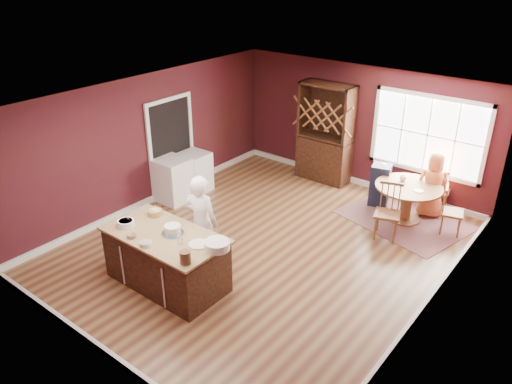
% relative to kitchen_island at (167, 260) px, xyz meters
% --- Properties ---
extents(room_shell, '(7.00, 7.00, 7.00)m').
position_rel_kitchen_island_xyz_m(room_shell, '(0.53, 1.85, 0.91)').
color(room_shell, brown).
rests_on(room_shell, ground).
extents(window, '(2.36, 0.10, 1.66)m').
position_rel_kitchen_island_xyz_m(window, '(2.03, 5.32, 1.06)').
color(window, white).
rests_on(window, room_shell).
extents(doorway, '(0.08, 1.26, 2.13)m').
position_rel_kitchen_island_xyz_m(doorway, '(-2.44, 2.45, 0.59)').
color(doorway, white).
rests_on(doorway, room_shell).
extents(kitchen_island, '(1.99, 1.04, 0.92)m').
position_rel_kitchen_island_xyz_m(kitchen_island, '(0.00, 0.00, 0.00)').
color(kitchen_island, black).
rests_on(kitchen_island, ground).
extents(dining_table, '(1.29, 1.29, 0.75)m').
position_rel_kitchen_island_xyz_m(dining_table, '(2.14, 4.35, 0.10)').
color(dining_table, brown).
rests_on(dining_table, ground).
extents(baker, '(0.69, 0.53, 1.67)m').
position_rel_kitchen_island_xyz_m(baker, '(0.10, 0.71, 0.40)').
color(baker, white).
rests_on(baker, ground).
extents(layer_cake, '(0.35, 0.35, 0.14)m').
position_rel_kitchen_island_xyz_m(layer_cake, '(0.10, 0.09, 0.55)').
color(layer_cake, silver).
rests_on(layer_cake, kitchen_island).
extents(bowl_blue, '(0.27, 0.27, 0.10)m').
position_rel_kitchen_island_xyz_m(bowl_blue, '(-0.65, -0.21, 0.53)').
color(bowl_blue, silver).
rests_on(bowl_blue, kitchen_island).
extents(bowl_yellow, '(0.24, 0.24, 0.09)m').
position_rel_kitchen_island_xyz_m(bowl_yellow, '(-0.57, 0.33, 0.53)').
color(bowl_yellow, tan).
rests_on(bowl_yellow, kitchen_island).
extents(bowl_pink, '(0.15, 0.15, 0.05)m').
position_rel_kitchen_island_xyz_m(bowl_pink, '(-0.31, -0.38, 0.51)').
color(bowl_pink, white).
rests_on(bowl_pink, kitchen_island).
extents(bowl_olive, '(0.17, 0.17, 0.06)m').
position_rel_kitchen_island_xyz_m(bowl_olive, '(0.05, -0.40, 0.51)').
color(bowl_olive, '#F7E6AE').
rests_on(bowl_olive, kitchen_island).
extents(drinking_glass, '(0.08, 0.08, 0.16)m').
position_rel_kitchen_island_xyz_m(drinking_glass, '(0.41, -0.05, 0.56)').
color(drinking_glass, white).
rests_on(drinking_glass, kitchen_island).
extents(dinner_plate, '(0.30, 0.30, 0.02)m').
position_rel_kitchen_island_xyz_m(dinner_plate, '(0.64, 0.10, 0.49)').
color(dinner_plate, beige).
rests_on(dinner_plate, kitchen_island).
extents(white_tub, '(0.38, 0.38, 0.13)m').
position_rel_kitchen_island_xyz_m(white_tub, '(0.94, 0.18, 0.55)').
color(white_tub, white).
rests_on(white_tub, kitchen_island).
extents(stoneware_crock, '(0.16, 0.16, 0.19)m').
position_rel_kitchen_island_xyz_m(stoneware_crock, '(0.83, -0.36, 0.58)').
color(stoneware_crock, brown).
rests_on(stoneware_crock, kitchen_island).
extents(toy_figurine, '(0.05, 0.05, 0.08)m').
position_rel_kitchen_island_xyz_m(toy_figurine, '(0.74, -0.28, 0.52)').
color(toy_figurine, yellow).
rests_on(toy_figurine, kitchen_island).
extents(rug, '(2.61, 2.23, 0.01)m').
position_rel_kitchen_island_xyz_m(rug, '(2.14, 4.35, -0.43)').
color(rug, brown).
rests_on(rug, ground).
extents(chair_east, '(0.48, 0.49, 0.96)m').
position_rel_kitchen_island_xyz_m(chair_east, '(3.02, 4.40, 0.04)').
color(chair_east, brown).
rests_on(chair_east, ground).
extents(chair_south, '(0.56, 0.55, 1.07)m').
position_rel_kitchen_island_xyz_m(chair_south, '(2.13, 3.49, 0.10)').
color(chair_south, brown).
rests_on(chair_south, ground).
extents(chair_north, '(0.46, 0.44, 0.98)m').
position_rel_kitchen_island_xyz_m(chair_north, '(2.48, 5.13, 0.05)').
color(chair_north, brown).
rests_on(chair_north, ground).
extents(seated_woman, '(0.77, 0.63, 1.36)m').
position_rel_kitchen_island_xyz_m(seated_woman, '(2.44, 4.86, 0.24)').
color(seated_woman, '#E07944').
rests_on(seated_woman, ground).
extents(high_chair, '(0.46, 0.46, 0.93)m').
position_rel_kitchen_island_xyz_m(high_chair, '(1.42, 4.67, 0.03)').
color(high_chair, '#15193B').
rests_on(high_chair, ground).
extents(toddler, '(0.18, 0.14, 0.26)m').
position_rel_kitchen_island_xyz_m(toddler, '(1.39, 4.70, 0.37)').
color(toddler, '#8CA5BF').
rests_on(toddler, high_chair).
extents(table_plate, '(0.18, 0.18, 0.01)m').
position_rel_kitchen_island_xyz_m(table_plate, '(2.38, 4.24, 0.32)').
color(table_plate, beige).
rests_on(table_plate, dining_table).
extents(table_cup, '(0.15, 0.15, 0.10)m').
position_rel_kitchen_island_xyz_m(table_cup, '(1.94, 4.51, 0.36)').
color(table_cup, white).
rests_on(table_cup, dining_table).
extents(hutch, '(1.23, 0.51, 2.26)m').
position_rel_kitchen_island_xyz_m(hutch, '(-0.19, 5.07, 0.69)').
color(hutch, '#3B2211').
rests_on(hutch, ground).
extents(washer, '(0.65, 0.63, 0.94)m').
position_rel_kitchen_island_xyz_m(washer, '(-2.11, 2.13, 0.03)').
color(washer, white).
rests_on(washer, ground).
extents(dryer, '(0.61, 0.59, 0.88)m').
position_rel_kitchen_island_xyz_m(dryer, '(-2.11, 2.77, 0.00)').
color(dryer, white).
rests_on(dryer, ground).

